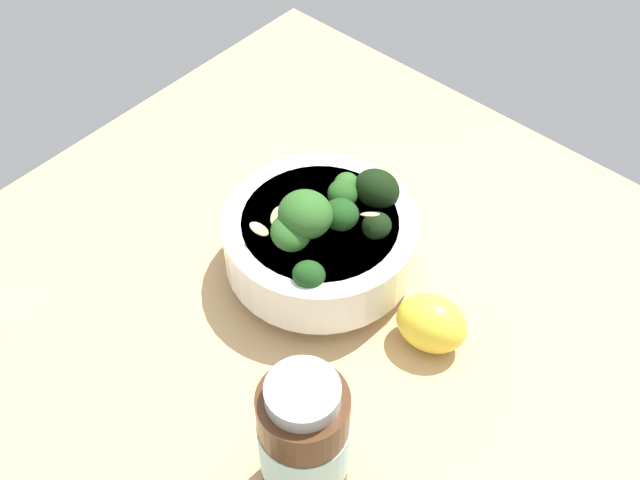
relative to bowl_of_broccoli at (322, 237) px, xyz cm
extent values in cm
cube|color=tan|center=(-0.67, 2.04, -6.43)|extent=(63.35, 63.35, 3.80)
cylinder|color=white|center=(0.13, 0.05, -3.70)|extent=(9.44, 9.44, 1.64)
cylinder|color=white|center=(0.13, 0.05, -0.43)|extent=(17.17, 17.17, 4.91)
cylinder|color=silver|center=(0.13, 0.05, 1.63)|extent=(13.78, 13.78, 0.80)
cylinder|color=#589D47|center=(-0.01, 1.95, 2.54)|extent=(1.82, 2.05, 1.80)
ellipsoid|color=#2D6023|center=(-0.01, 1.95, 4.51)|extent=(5.16, 5.79, 5.00)
cylinder|color=#2F662B|center=(-3.34, 5.33, 0.98)|extent=(1.09, 1.19, 1.13)
ellipsoid|color=#194216|center=(-3.34, 5.33, 2.31)|extent=(4.22, 3.80, 3.31)
cylinder|color=#3C7A32|center=(0.05, 3.79, 2.16)|extent=(1.37, 1.36, 1.11)
ellipsoid|color=#2D6023|center=(0.05, 3.79, 3.68)|extent=(4.81, 4.33, 3.63)
cylinder|color=#589D47|center=(-1.55, -5.63, 1.11)|extent=(1.95, 1.80, 1.38)
ellipsoid|color=black|center=(-1.55, -5.63, 2.76)|extent=(5.59, 4.96, 4.44)
cylinder|color=#2F662B|center=(0.75, -4.20, 1.52)|extent=(1.23, 1.08, 1.20)
ellipsoid|color=#2D6023|center=(0.75, -4.20, 2.80)|extent=(3.30, 3.67, 3.23)
cylinder|color=#2F662B|center=(-4.23, -2.29, 1.23)|extent=(1.47, 1.36, 1.25)
ellipsoid|color=black|center=(-4.23, -2.29, 2.62)|extent=(3.55, 3.33, 2.89)
cylinder|color=#4A8F3C|center=(0.27, -3.10, 1.25)|extent=(1.52, 1.23, 1.61)
ellipsoid|color=#23511C|center=(0.27, -3.10, 2.83)|extent=(4.19, 3.98, 3.40)
cylinder|color=#4A8F3C|center=(-1.67, -0.56, 2.14)|extent=(1.60, 1.46, 1.57)
ellipsoid|color=#194216|center=(-1.67, -0.56, 3.59)|extent=(4.67, 4.91, 3.63)
ellipsoid|color=#DBBC84|center=(2.38, 5.18, 3.53)|extent=(1.92, 1.60, 1.27)
ellipsoid|color=#DBBC84|center=(1.17, 1.26, 3.56)|extent=(1.25, 1.93, 1.21)
ellipsoid|color=#DBBC84|center=(-1.59, -4.63, 2.88)|extent=(1.86, 2.00, 1.10)
ellipsoid|color=#DBBC84|center=(-4.12, -1.39, 4.68)|extent=(1.83, 1.47, 1.32)
ellipsoid|color=#DBBC84|center=(2.68, 2.80, 3.02)|extent=(1.64, 2.02, 1.03)
ellipsoid|color=yellow|center=(-12.19, -0.16, -1.98)|extent=(7.07, 6.05, 5.09)
cylinder|color=#472814|center=(-12.89, 16.42, 1.55)|extent=(6.33, 6.33, 12.14)
cylinder|color=#B7B2A8|center=(-12.89, 16.42, 8.30)|extent=(5.03, 5.03, 1.36)
cylinder|color=silver|center=(-12.89, 16.42, 1.60)|extent=(6.46, 6.46, 5.05)
camera|label=1|loc=(-31.99, 36.24, 54.51)|focal=46.31mm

